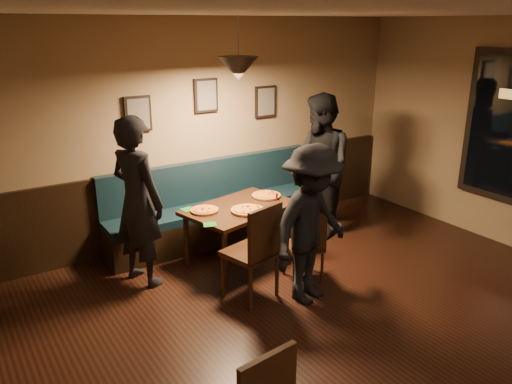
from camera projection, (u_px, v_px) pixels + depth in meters
floor at (408, 369)px, 4.19m from camera, size 7.00×7.00×0.00m
ceiling at (449, 9)px, 3.30m from camera, size 7.00×7.00×0.00m
wall_back at (206, 130)px, 6.53m from camera, size 6.00×0.00×6.00m
wainscot at (209, 197)px, 6.79m from camera, size 5.88×0.06×1.00m
booth_bench at (219, 203)px, 6.58m from camera, size 3.00×0.60×1.00m
picture_left at (138, 114)px, 5.95m from camera, size 0.32×0.04×0.42m
picture_center at (206, 95)px, 6.36m from camera, size 0.32×0.04×0.42m
picture_right at (265, 102)px, 6.88m from camera, size 0.32×0.04×0.42m
pendant_lamp at (238, 68)px, 5.44m from camera, size 0.44×0.44×0.25m
dining_table at (240, 233)px, 6.05m from camera, size 1.41×1.08×0.67m
chair_near_left at (250, 251)px, 5.15m from camera, size 0.56×0.56×1.04m
chair_near_right at (303, 244)px, 5.53m from camera, size 0.47×0.47×0.85m
diner_left at (138, 202)px, 5.35m from camera, size 0.65×0.79×1.85m
diner_right at (320, 166)px, 6.60m from camera, size 0.91×1.06×1.88m
diner_front at (311, 225)px, 5.02m from camera, size 1.18×0.88×1.63m
pizza_a at (204, 210)px, 5.77m from camera, size 0.35×0.35×0.04m
pizza_b at (248, 210)px, 5.76m from camera, size 0.46×0.46×0.04m
pizza_c at (266, 195)px, 6.26m from camera, size 0.44×0.44×0.04m
soda_glass at (297, 198)px, 5.96m from camera, size 0.10×0.10×0.17m
tabasco_bottle at (277, 196)px, 6.13m from camera, size 0.03×0.03×0.11m
napkin_a at (188, 209)px, 5.84m from camera, size 0.15×0.15×0.01m
napkin_b at (210, 224)px, 5.40m from camera, size 0.18×0.18×0.01m
cutlery_set at (256, 216)px, 5.64m from camera, size 0.18×0.09×0.00m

